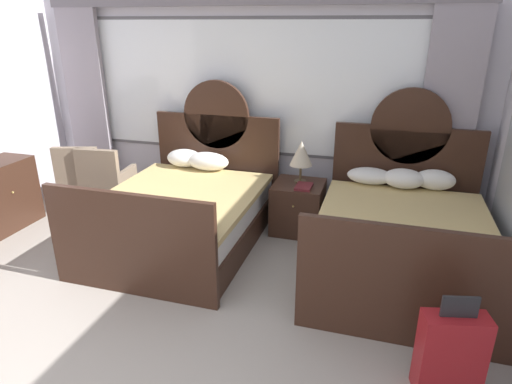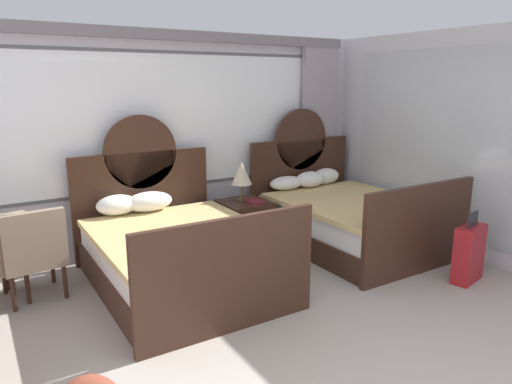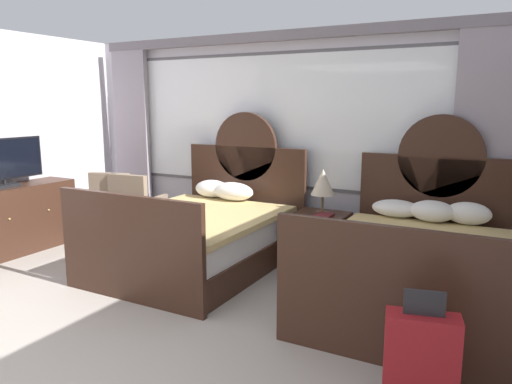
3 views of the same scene
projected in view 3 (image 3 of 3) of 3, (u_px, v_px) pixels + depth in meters
name	position (u px, v px, depth m)	size (l,w,h in m)	color
wall_back_window	(279.00, 134.00, 6.14)	(5.85, 0.22, 2.70)	silver
bed_near_window	(200.00, 235.00, 5.46)	(1.67, 2.23, 1.71)	#382116
bed_near_mirror	(417.00, 268.00, 4.36)	(1.67, 2.23, 1.71)	#382116
nightstand_between_beds	(319.00, 240.00, 5.46)	(0.59, 0.61, 0.60)	#382116
table_lamp_on_nightstand	(323.00, 183.00, 5.40)	(0.27, 0.27, 0.51)	brown
book_on_nightstand	(323.00, 216.00, 5.27)	(0.18, 0.26, 0.03)	maroon
tv_flatscreen	(3.00, 162.00, 5.72)	(0.20, 1.02, 0.58)	black
armchair_by_window_left	(136.00, 205.00, 6.40)	(0.61, 0.61, 0.92)	#84705B
armchair_by_window_centre	(117.00, 202.00, 6.56)	(0.70, 0.70, 0.92)	#84705B
suitcase_on_floor	(420.00, 362.00, 2.88)	(0.46, 0.27, 0.76)	maroon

